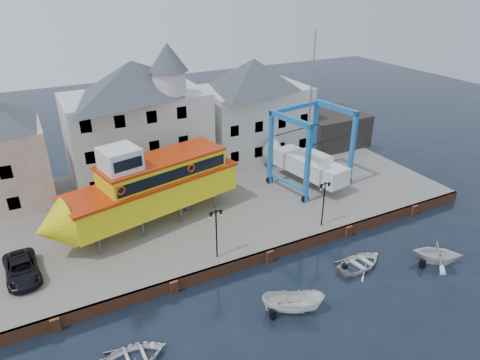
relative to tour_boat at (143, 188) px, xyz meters
name	(u,v)px	position (x,y,z in m)	size (l,w,h in m)	color
ground	(269,261)	(7.55, -8.26, -4.59)	(140.00, 140.00, 0.00)	black
hardstanding	(213,198)	(7.55, 2.74, -4.09)	(44.00, 22.00, 1.00)	slate
quay_wall	(268,255)	(7.55, -8.15, -4.09)	(44.00, 0.47, 1.00)	brown
building_white_main	(138,119)	(2.68, 10.14, 2.75)	(14.00, 8.30, 14.00)	silver
building_white_right	(254,107)	(16.55, 10.74, 2.01)	(12.00, 8.00, 11.20)	silver
shed_dark	(329,128)	(26.55, 8.74, -1.59)	(8.00, 7.00, 4.00)	black
lamp_post_left	(216,222)	(3.55, -7.06, -0.42)	(1.12, 0.32, 4.20)	black
lamp_post_right	(324,193)	(13.55, -7.06, -0.42)	(1.12, 0.32, 4.20)	black
tour_boat	(143,188)	(0.00, 0.00, 0.00)	(17.97, 8.01, 7.62)	#59595E
travel_lift	(304,159)	(17.18, 1.05, -1.07)	(7.92, 10.34, 15.18)	blue
van	(22,269)	(-9.93, -2.82, -2.92)	(2.23, 4.84, 1.35)	black
motorboat_a	(292,311)	(6.09, -13.83, -4.59)	(1.60, 4.24, 1.64)	white
motorboat_b	(360,266)	(13.59, -12.12, -4.59)	(2.98, 4.17, 0.86)	white
motorboat_c	(436,262)	(19.34, -14.50, -4.59)	(3.26, 3.78, 1.99)	white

